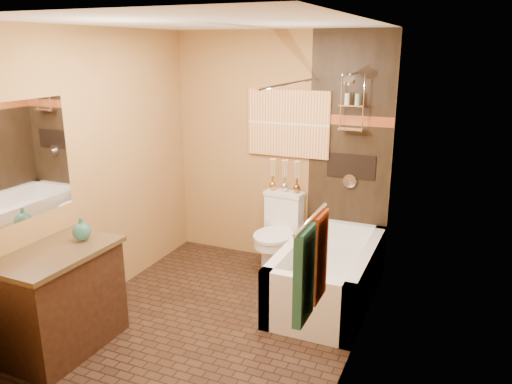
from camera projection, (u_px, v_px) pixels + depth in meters
The scene contains 23 objects.
floor at pixel (217, 320), 4.42m from camera, with size 3.00×3.00×0.00m, color black.
wall_left at pixel (96, 170), 4.52m from camera, with size 0.02×3.00×2.50m, color #A17D3E.
wall_right at pixel (360, 201), 3.61m from camera, with size 0.02×3.00×2.50m, color #A17D3E.
wall_back at pixel (279, 150), 5.39m from camera, with size 2.40×0.02×2.50m, color #A17D3E.
wall_front at pixel (85, 251), 2.74m from camera, with size 2.40×0.02×2.50m, color #A17D3E.
ceiling at pixel (209, 23), 3.71m from camera, with size 3.00×3.00×0.00m, color silver.
alcove_tile_back at pixel (349, 157), 5.08m from camera, with size 0.85×0.01×2.50m, color black.
alcove_tile_right at pixel (377, 177), 4.28m from camera, with size 0.01×1.50×2.50m, color black.
mosaic_band_back at pixel (351, 120), 4.97m from camera, with size 0.85×0.01×0.10m, color maroon.
mosaic_band_right at pixel (379, 134), 4.18m from camera, with size 0.01×1.50×0.10m, color maroon.
alcove_niche at pixel (351, 166), 5.10m from camera, with size 0.50×0.01×0.25m, color black.
shower_fixtures at pixel (351, 117), 4.86m from camera, with size 0.24×0.33×1.16m.
curtain_rod at pixel (292, 83), 4.36m from camera, with size 0.03×0.03×1.55m, color silver.
towel_bar at pixel (311, 219), 2.65m from camera, with size 0.02×0.02×0.55m, color silver.
towel_teal at pixel (304, 275), 2.60m from camera, with size 0.05×0.22×0.52m, color #20646D.
towel_rust at pixel (318, 257), 2.83m from camera, with size 0.05×0.22×0.52m, color maroon.
sunset_painting at pixel (288, 124), 5.24m from camera, with size 0.90×0.04×0.70m, color orange.
vanity_mirror at pixel (17, 163), 3.70m from camera, with size 0.01×1.00×0.90m, color white.
bathtub at pixel (328, 278), 4.71m from camera, with size 0.80×1.50×0.55m.
toilet at pixel (278, 233), 5.32m from camera, with size 0.43×0.63×0.83m.
vanity at pixel (61, 300), 3.90m from camera, with size 0.60×0.96×0.84m.
teal_bottle at pixel (81, 229), 3.96m from camera, with size 0.15×0.15×0.23m, color #267266, non-canonical shape.
bud_vases at pixel (285, 175), 5.31m from camera, with size 0.35×0.07×0.34m.
Camera 1 is at (1.87, -3.46, 2.33)m, focal length 35.00 mm.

